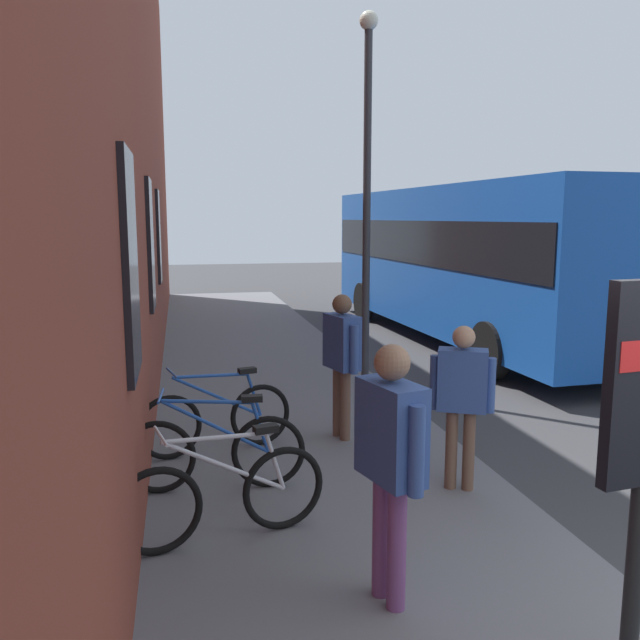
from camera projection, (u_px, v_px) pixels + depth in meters
ground at (466, 401)px, 9.77m from camera, size 60.00×60.00×0.00m
sidewalk_pavement at (266, 376)px, 11.12m from camera, size 24.00×3.50×0.12m
station_facade at (134, 100)px, 10.94m from camera, size 22.00×0.65×9.36m
bicycle_by_door at (224, 496)px, 5.26m from camera, size 0.56×1.74×0.97m
bicycle_leaning_wall at (215, 451)px, 6.26m from camera, size 0.48×1.77×0.97m
bicycle_far_end at (217, 418)px, 7.28m from camera, size 0.58×1.74×0.97m
city_bus at (465, 255)px, 14.32m from camera, size 10.60×3.00×3.35m
pedestrian_near_bus at (391, 448)px, 4.32m from camera, size 0.66×0.38×1.80m
pedestrian_by_facade at (342, 351)px, 7.66m from camera, size 0.63×0.37×1.73m
pedestrian_crossing_street at (462, 391)px, 6.20m from camera, size 0.41×0.56×1.61m
street_lamp at (367, 172)px, 9.90m from camera, size 0.28×0.28×5.61m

